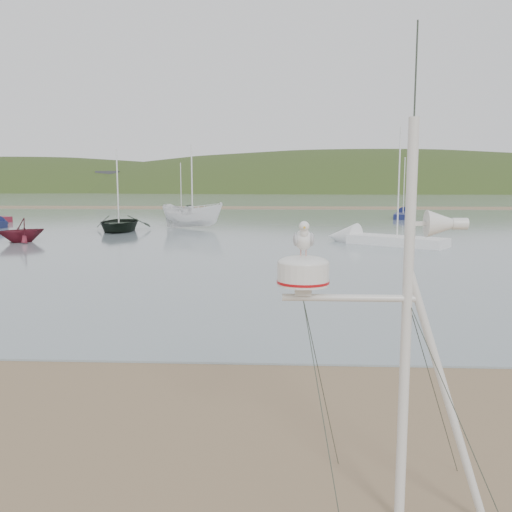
{
  "coord_description": "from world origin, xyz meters",
  "views": [
    {
      "loc": [
        2.99,
        -5.96,
        3.44
      ],
      "look_at": [
        2.65,
        1.0,
        2.51
      ],
      "focal_mm": 38.0,
      "sensor_mm": 36.0,
      "label": 1
    }
  ],
  "objects_px": {
    "boat_red": "(21,219)",
    "sailboat_blue_far": "(404,215)",
    "boat_white": "(192,194)",
    "mast_rig": "(398,412)",
    "boat_dark": "(118,192)",
    "sailboat_white_near": "(366,238)",
    "sailboat_dark_mid": "(187,212)"
  },
  "relations": [
    {
      "from": "boat_dark",
      "to": "sailboat_blue_far",
      "type": "xyz_separation_m",
      "value": [
        23.94,
        17.15,
        -2.52
      ]
    },
    {
      "from": "sailboat_white_near",
      "to": "boat_red",
      "type": "bearing_deg",
      "value": -178.58
    },
    {
      "from": "sailboat_blue_far",
      "to": "sailboat_dark_mid",
      "type": "relative_size",
      "value": 1.06
    },
    {
      "from": "mast_rig",
      "to": "sailboat_blue_far",
      "type": "relative_size",
      "value": 0.74
    },
    {
      "from": "mast_rig",
      "to": "boat_white",
      "type": "distance_m",
      "value": 36.67
    },
    {
      "from": "mast_rig",
      "to": "sailboat_dark_mid",
      "type": "xyz_separation_m",
      "value": [
        -11.83,
        55.14,
        -0.89
      ]
    },
    {
      "from": "boat_white",
      "to": "sailboat_white_near",
      "type": "xyz_separation_m",
      "value": [
        11.65,
        -9.76,
        -2.31
      ]
    },
    {
      "from": "mast_rig",
      "to": "boat_red",
      "type": "height_order",
      "value": "mast_rig"
    },
    {
      "from": "boat_white",
      "to": "sailboat_white_near",
      "type": "relative_size",
      "value": 0.73
    },
    {
      "from": "boat_red",
      "to": "boat_white",
      "type": "bearing_deg",
      "value": 93.74
    },
    {
      "from": "sailboat_white_near",
      "to": "sailboat_dark_mid",
      "type": "distance_m",
      "value": 32.99
    },
    {
      "from": "boat_white",
      "to": "sailboat_white_near",
      "type": "height_order",
      "value": "sailboat_white_near"
    },
    {
      "from": "boat_dark",
      "to": "sailboat_dark_mid",
      "type": "distance_m",
      "value": 22.34
    },
    {
      "from": "mast_rig",
      "to": "boat_dark",
      "type": "relative_size",
      "value": 0.89
    },
    {
      "from": "sailboat_white_near",
      "to": "sailboat_dark_mid",
      "type": "relative_size",
      "value": 1.12
    },
    {
      "from": "boat_dark",
      "to": "sailboat_white_near",
      "type": "relative_size",
      "value": 0.79
    },
    {
      "from": "boat_dark",
      "to": "sailboat_dark_mid",
      "type": "bearing_deg",
      "value": 81.87
    },
    {
      "from": "mast_rig",
      "to": "sailboat_white_near",
      "type": "relative_size",
      "value": 0.7
    },
    {
      "from": "sailboat_blue_far",
      "to": "sailboat_white_near",
      "type": "relative_size",
      "value": 0.94
    },
    {
      "from": "mast_rig",
      "to": "boat_dark",
      "type": "distance_m",
      "value": 35.41
    },
    {
      "from": "boat_dark",
      "to": "sailboat_dark_mid",
      "type": "xyz_separation_m",
      "value": [
        1.02,
        22.17,
        -2.52
      ]
    },
    {
      "from": "boat_red",
      "to": "boat_white",
      "type": "xyz_separation_m",
      "value": [
        8.34,
        10.26,
        1.25
      ]
    },
    {
      "from": "boat_red",
      "to": "boat_white",
      "type": "distance_m",
      "value": 13.28
    },
    {
      "from": "sailboat_dark_mid",
      "to": "boat_red",
      "type": "bearing_deg",
      "value": -98.65
    },
    {
      "from": "mast_rig",
      "to": "sailboat_blue_far",
      "type": "bearing_deg",
      "value": 77.52
    },
    {
      "from": "boat_dark",
      "to": "sailboat_blue_far",
      "type": "distance_m",
      "value": 29.55
    },
    {
      "from": "boat_red",
      "to": "sailboat_blue_far",
      "type": "distance_m",
      "value": 36.86
    },
    {
      "from": "boat_red",
      "to": "sailboat_blue_far",
      "type": "height_order",
      "value": "sailboat_blue_far"
    },
    {
      "from": "boat_red",
      "to": "sailboat_blue_far",
      "type": "relative_size",
      "value": 0.4
    },
    {
      "from": "boat_dark",
      "to": "sailboat_white_near",
      "type": "bearing_deg",
      "value": -28.38
    },
    {
      "from": "boat_red",
      "to": "sailboat_dark_mid",
      "type": "height_order",
      "value": "sailboat_dark_mid"
    },
    {
      "from": "sailboat_white_near",
      "to": "sailboat_blue_far",
      "type": "bearing_deg",
      "value": 72.84
    }
  ]
}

